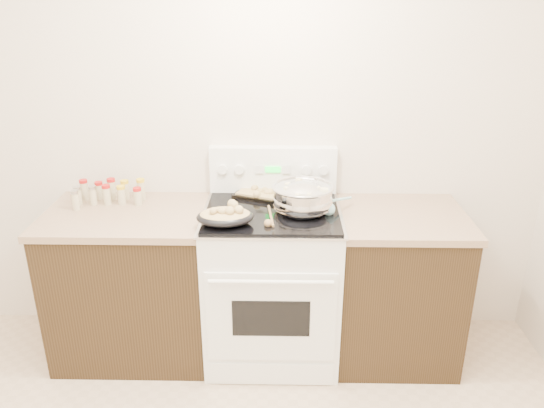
{
  "coord_description": "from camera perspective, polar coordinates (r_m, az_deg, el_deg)",
  "views": [
    {
      "loc": [
        0.4,
        -1.32,
        2.1
      ],
      "look_at": [
        0.35,
        1.37,
        1.0
      ],
      "focal_mm": 35.0,
      "sensor_mm": 36.0,
      "label": 1
    }
  ],
  "objects": [
    {
      "name": "room_shell",
      "position": [
        1.43,
        -15.3,
        5.41
      ],
      "size": [
        4.1,
        3.6,
        2.75
      ],
      "color": "beige",
      "rests_on": "ground"
    },
    {
      "name": "counter_left",
      "position": [
        3.32,
        -14.62,
        -8.14
      ],
      "size": [
        0.93,
        0.67,
        0.92
      ],
      "color": "black",
      "rests_on": "ground"
    },
    {
      "name": "mixing_bowl",
      "position": [
        2.92,
        3.31,
        0.6
      ],
      "size": [
        0.39,
        0.39,
        0.2
      ],
      "color": "silver",
      "rests_on": "kitchen_range"
    },
    {
      "name": "kitchen_range",
      "position": [
        3.18,
        0.02,
        -8.17
      ],
      "size": [
        0.78,
        0.73,
        1.22
      ],
      "color": "white",
      "rests_on": "ground"
    },
    {
      "name": "spice_jars",
      "position": [
        3.27,
        -17.18,
        1.18
      ],
      "size": [
        0.4,
        0.23,
        0.13
      ],
      "color": "#BFB28C",
      "rests_on": "counter_left"
    },
    {
      "name": "counter_right",
      "position": [
        3.27,
        13.07,
        -8.46
      ],
      "size": [
        0.73,
        0.67,
        0.92
      ],
      "color": "black",
      "rests_on": "ground"
    },
    {
      "name": "roasting_pan",
      "position": [
        2.79,
        -5.03,
        -1.25
      ],
      "size": [
        0.32,
        0.24,
        0.11
      ],
      "color": "black",
      "rests_on": "kitchen_range"
    },
    {
      "name": "wooden_spoon",
      "position": [
        2.81,
        -0.31,
        -1.77
      ],
      "size": [
        0.06,
        0.27,
        0.04
      ],
      "color": "#9C7547",
      "rests_on": "kitchen_range"
    },
    {
      "name": "blue_ladle",
      "position": [
        2.94,
        6.27,
        -0.4
      ],
      "size": [
        0.19,
        0.22,
        0.09
      ],
      "color": "#97D5E1",
      "rests_on": "kitchen_range"
    },
    {
      "name": "baking_sheet",
      "position": [
        3.17,
        -0.57,
        1.2
      ],
      "size": [
        0.42,
        0.36,
        0.06
      ],
      "color": "black",
      "rests_on": "kitchen_range"
    }
  ]
}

